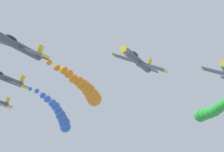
% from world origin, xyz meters
% --- Properties ---
extents(airplane_lead, '(8.94, 10.35, 4.08)m').
position_xyz_m(airplane_lead, '(5.76, 17.62, 121.81)').
color(airplane_lead, '#474C56').
extents(smoke_trail_lead, '(8.17, 27.81, 3.58)m').
position_xyz_m(smoke_trail_lead, '(9.54, -9.09, 122.10)').
color(smoke_trail_lead, orange).
extents(airplane_left_inner, '(8.83, 10.35, 4.34)m').
position_xyz_m(airplane_left_inner, '(-6.55, 4.59, 122.06)').
color(airplane_left_inner, '#474C56').
extents(airplane_right_inner, '(8.78, 10.35, 4.44)m').
position_xyz_m(airplane_right_inner, '(18.25, 6.42, 122.11)').
color(airplane_right_inner, '#474C56').
extents(smoke_trail_right_inner, '(8.21, 24.77, 5.72)m').
position_xyz_m(smoke_trail_right_inner, '(22.39, -18.16, 119.67)').
color(smoke_trail_right_inner, blue).
extents(smoke_trail_left_outer, '(14.50, 31.43, 3.68)m').
position_xyz_m(smoke_trail_left_outer, '(-10.72, -35.54, 121.80)').
color(smoke_trail_left_outer, green).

